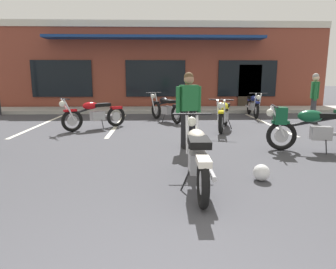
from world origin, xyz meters
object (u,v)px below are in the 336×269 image
Objects in this scene: motorcycle_black_cruiser at (94,114)px; motorcycle_orange_scrambler at (224,114)px; person_in_shorts_foreground at (314,95)px; motorcycle_silver_naked at (312,127)px; helmet_on_pavement at (261,172)px; motorcycle_green_cafe_racer at (253,105)px; person_in_black_shirt at (189,106)px; motorcycle_blue_standard at (166,108)px; motorcycle_foreground_classic at (197,156)px.

motorcycle_orange_scrambler is (3.88, -0.24, 0.00)m from motorcycle_black_cruiser.
person_in_shorts_foreground is (7.20, 0.93, 0.49)m from motorcycle_black_cruiser.
motorcycle_silver_naked is 1.02× the size of motorcycle_orange_scrambler.
person_in_shorts_foreground is at bearing 56.90° from helmet_on_pavement.
motorcycle_green_cafe_racer is (0.50, 5.62, -0.07)m from motorcycle_silver_naked.
person_in_shorts_foreground is at bearing -49.04° from motorcycle_green_cafe_racer.
person_in_shorts_foreground reaches higher than helmet_on_pavement.
person_in_black_shirt is at bearing 170.55° from motorcycle_silver_naked.
motorcycle_black_cruiser is 2.70m from motorcycle_blue_standard.
motorcycle_black_cruiser is at bearing -154.71° from motorcycle_green_cafe_racer.
person_in_black_shirt is (0.12, 2.44, 0.49)m from motorcycle_foreground_classic.
person_in_black_shirt is (-2.59, 0.43, 0.42)m from motorcycle_silver_naked.
motorcycle_blue_standard is (-2.97, 4.51, -0.07)m from motorcycle_silver_naked.
motorcycle_silver_naked is 1.10× the size of motorcycle_blue_standard.
motorcycle_black_cruiser reaches higher than helmet_on_pavement.
motorcycle_foreground_classic is 1.00× the size of motorcycle_green_cafe_racer.
motorcycle_green_cafe_racer is 1.26× the size of person_in_shorts_foreground.
motorcycle_black_cruiser is 5.95m from motorcycle_silver_naked.
helmet_on_pavement is (-1.68, -1.81, -0.40)m from motorcycle_silver_naked.
motorcycle_foreground_classic is 3.38m from motorcycle_silver_naked.
motorcycle_blue_standard is 4.12m from person_in_black_shirt.
person_in_black_shirt reaches higher than helmet_on_pavement.
motorcycle_foreground_classic is 5.53m from motorcycle_black_cruiser.
motorcycle_silver_naked is 1.25× the size of person_in_shorts_foreground.
motorcycle_black_cruiser is at bearing -172.65° from person_in_shorts_foreground.
person_in_shorts_foreground is (4.73, 5.88, 0.49)m from motorcycle_foreground_classic.
person_in_black_shirt reaches higher than motorcycle_green_cafe_racer.
person_in_black_shirt is (-3.09, -5.19, 0.49)m from motorcycle_green_cafe_racer.
person_in_shorts_foreground reaches higher than motorcycle_blue_standard.
motorcycle_silver_naked is at bearing -9.45° from person_in_black_shirt.
motorcycle_black_cruiser is 0.85× the size of motorcycle_green_cafe_racer.
motorcycle_orange_scrambler is at bearing -160.64° from person_in_shorts_foreground.
motorcycle_black_cruiser is 1.06× the size of person_in_shorts_foreground.
person_in_black_shirt is 2.55m from helmet_on_pavement.
motorcycle_black_cruiser is 3.89m from motorcycle_orange_scrambler.
motorcycle_foreground_classic is at bearing -112.82° from motorcycle_green_cafe_racer.
motorcycle_foreground_classic is 1.10× the size of motorcycle_blue_standard.
person_in_black_shirt is (2.59, -2.51, 0.49)m from motorcycle_black_cruiser.
motorcycle_black_cruiser is 1.06× the size of person_in_black_shirt.
motorcycle_black_cruiser and motorcycle_blue_standard have the same top height.
motorcycle_silver_naked and motorcycle_green_cafe_racer have the same top height.
person_in_shorts_foreground is 6.44× the size of helmet_on_pavement.
motorcycle_black_cruiser is 6.86× the size of helmet_on_pavement.
motorcycle_silver_naked is (2.71, 2.01, 0.07)m from motorcycle_foreground_classic.
motorcycle_silver_naked is 5.64m from motorcycle_green_cafe_racer.
motorcycle_orange_scrambler is at bearing 73.28° from motorcycle_foreground_classic.
motorcycle_blue_standard is 5.06m from person_in_shorts_foreground.
person_in_shorts_foreground reaches higher than motorcycle_foreground_classic.
person_in_shorts_foreground is at bearing -7.28° from motorcycle_blue_standard.
person_in_black_shirt reaches higher than motorcycle_orange_scrambler.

